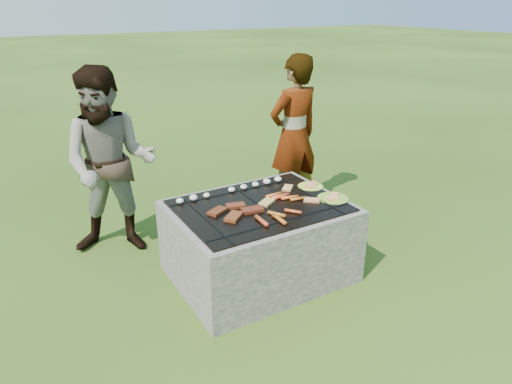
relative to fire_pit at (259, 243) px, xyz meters
The scene contains 10 objects.
lawn 0.28m from the fire_pit, ahead, with size 60.00×60.00×0.00m, color #264310.
fire_pit is the anchor object (origin of this frame).
mushrooms 0.49m from the fire_pit, 94.66° to the left, with size 0.95×0.06×0.04m.
pork_slabs 0.41m from the fire_pit, behind, with size 0.40×0.30×0.02m.
sausages 0.38m from the fire_pit, 46.75° to the right, with size 0.52×0.48×0.03m.
bread_on_grate 0.42m from the fire_pit, ahead, with size 0.47×0.43×0.02m.
plate_far 0.66m from the fire_pit, 10.84° to the left, with size 0.25×0.25×0.03m.
plate_near 0.68m from the fire_pit, 18.15° to the right, with size 0.25×0.25×0.03m.
cook 1.41m from the fire_pit, 43.90° to the left, with size 0.58×0.38×1.59m, color gray.
bystander 1.39m from the fire_pit, 130.72° to the left, with size 0.77×0.60×1.59m, color gray.
Camera 1 is at (-1.62, -2.69, 2.04)m, focal length 32.00 mm.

